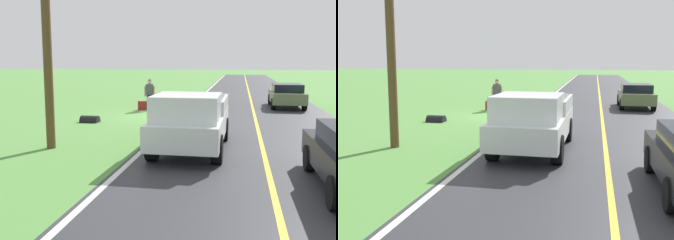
# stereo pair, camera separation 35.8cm
# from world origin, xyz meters

# --- Properties ---
(ground_plane) EXTENTS (200.00, 200.00, 0.00)m
(ground_plane) POSITION_xyz_m (0.00, 0.00, 0.00)
(ground_plane) COLOR #568E42
(road_surface) EXTENTS (7.74, 120.00, 0.00)m
(road_surface) POSITION_xyz_m (-4.75, 0.00, 0.00)
(road_surface) COLOR #333338
(road_surface) RESTS_ON ground
(lane_edge_line) EXTENTS (0.16, 117.60, 0.00)m
(lane_edge_line) POSITION_xyz_m (-1.06, 0.00, 0.01)
(lane_edge_line) COLOR silver
(lane_edge_line) RESTS_ON ground
(lane_centre_line) EXTENTS (0.14, 117.60, 0.00)m
(lane_centre_line) POSITION_xyz_m (-4.75, 0.00, 0.01)
(lane_centre_line) COLOR gold
(lane_centre_line) RESTS_ON ground
(hitchhiker_walking) EXTENTS (0.62, 0.51, 1.75)m
(hitchhiker_walking) POSITION_xyz_m (0.98, -2.47, 0.98)
(hitchhiker_walking) COLOR navy
(hitchhiker_walking) RESTS_ON ground
(suitcase_carried) EXTENTS (0.47, 0.21, 0.51)m
(suitcase_carried) POSITION_xyz_m (1.40, -2.38, 0.25)
(suitcase_carried) COLOR maroon
(suitcase_carried) RESTS_ON ground
(pickup_truck_passing) EXTENTS (2.16, 5.43, 1.82)m
(pickup_truck_passing) POSITION_xyz_m (-2.54, 7.51, 0.97)
(pickup_truck_passing) COLOR silver
(pickup_truck_passing) RESTS_ON ground
(sedan_near_oncoming) EXTENTS (1.95, 4.41, 1.41)m
(sedan_near_oncoming) POSITION_xyz_m (-6.72, -5.20, 0.75)
(sedan_near_oncoming) COLOR #66754C
(sedan_near_oncoming) RESTS_ON ground
(utility_pole_roadside) EXTENTS (0.28, 0.28, 8.53)m
(utility_pole_roadside) POSITION_xyz_m (1.91, 7.88, 4.27)
(utility_pole_roadside) COLOR brown
(utility_pole_roadside) RESTS_ON ground
(drainage_culvert) EXTENTS (0.80, 0.60, 0.60)m
(drainage_culvert) POSITION_xyz_m (2.67, 2.44, 0.00)
(drainage_culvert) COLOR black
(drainage_culvert) RESTS_ON ground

